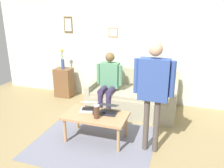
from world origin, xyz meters
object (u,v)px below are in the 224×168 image
(side_shelf, at_px, (64,83))
(person_seated, at_px, (109,80))
(laptop_left, at_px, (108,110))
(laptop_center, at_px, (89,107))
(couch, at_px, (132,98))
(flower_vase, at_px, (63,61))
(coffee_table, at_px, (96,118))
(person_standing, at_px, (154,85))
(french_press, at_px, (97,112))

(side_shelf, height_order, person_seated, person_seated)
(laptop_left, relative_size, laptop_center, 0.86)
(couch, bearing_deg, flower_vase, -10.98)
(coffee_table, relative_size, person_standing, 0.62)
(laptop_center, distance_m, person_seated, 0.93)
(laptop_left, distance_m, laptop_center, 0.35)
(side_shelf, bearing_deg, laptop_center, 131.92)
(laptop_left, relative_size, person_seated, 0.24)
(couch, xyz_separation_m, side_shelf, (1.84, -0.35, 0.05))
(coffee_table, distance_m, person_standing, 1.14)
(person_seated, bearing_deg, coffee_table, 97.06)
(couch, height_order, flower_vase, flower_vase)
(laptop_left, relative_size, french_press, 1.25)
(couch, distance_m, laptop_center, 1.25)
(laptop_center, xyz_separation_m, person_seated, (-0.05, -0.90, 0.22))
(side_shelf, relative_size, person_standing, 0.42)
(side_shelf, distance_m, flower_vase, 0.54)
(coffee_table, relative_size, side_shelf, 1.45)
(coffee_table, relative_size, french_press, 4.15)
(laptop_center, bearing_deg, person_seated, -93.09)
(french_press, height_order, person_seated, person_seated)
(laptop_center, height_order, side_shelf, side_shelf)
(french_press, bearing_deg, laptop_left, -113.75)
(couch, height_order, person_seated, person_seated)
(coffee_table, bearing_deg, laptop_center, -41.10)
(couch, bearing_deg, person_standing, 114.05)
(coffee_table, distance_m, french_press, 0.21)
(french_press, height_order, side_shelf, side_shelf)
(coffee_table, distance_m, laptop_left, 0.24)
(couch, distance_m, person_standing, 1.64)
(laptop_left, bearing_deg, person_seated, -72.06)
(couch, xyz_separation_m, french_press, (0.26, 1.40, 0.27))
(coffee_table, distance_m, flower_vase, 2.29)
(couch, bearing_deg, coffee_table, 75.85)
(laptop_left, relative_size, person_standing, 0.18)
(side_shelf, height_order, flower_vase, flower_vase)
(person_seated, bearing_deg, side_shelf, -22.78)
(flower_vase, height_order, person_standing, person_standing)
(coffee_table, xyz_separation_m, french_press, (-0.06, 0.11, 0.17))
(laptop_center, bearing_deg, laptop_left, 176.60)
(couch, bearing_deg, laptop_center, 65.95)
(coffee_table, xyz_separation_m, flower_vase, (1.51, -1.64, 0.50))
(flower_vase, relative_size, person_seated, 0.37)
(couch, relative_size, person_seated, 1.41)
(flower_vase, bearing_deg, french_press, 131.90)
(laptop_center, xyz_separation_m, side_shelf, (1.33, -1.48, -0.15))
(person_seated, bearing_deg, flower_vase, -22.90)
(laptop_left, relative_size, flower_vase, 0.65)
(french_press, xyz_separation_m, person_seated, (0.19, -1.17, 0.16))
(couch, relative_size, laptop_center, 4.97)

